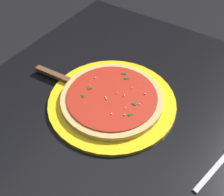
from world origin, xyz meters
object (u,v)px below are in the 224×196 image
at_px(serving_plate, 112,102).
at_px(pizza_server, 64,79).
at_px(pizza, 112,98).
at_px(fork, 219,164).

xyz_separation_m(serving_plate, pizza_server, (-0.01, 0.17, 0.01)).
relative_size(serving_plate, pizza, 1.26).
bearing_deg(pizza, fork, -94.84).
bearing_deg(serving_plate, fork, -94.84).
bearing_deg(pizza_server, fork, -91.89).
bearing_deg(pizza_server, serving_plate, -86.23).
height_order(serving_plate, fork, serving_plate).
relative_size(serving_plate, pizza_server, 1.66).
distance_m(pizza_server, fork, 0.50).
relative_size(serving_plate, fork, 1.99).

